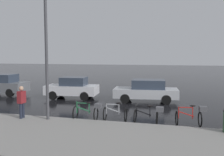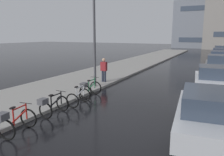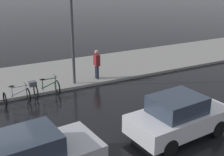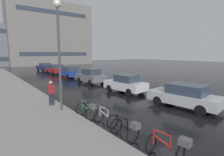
# 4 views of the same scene
# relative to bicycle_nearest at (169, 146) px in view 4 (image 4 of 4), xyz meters

# --- Properties ---
(ground_plane) EXTENTS (140.00, 140.00, 0.00)m
(ground_plane) POSITION_rel_bicycle_nearest_xyz_m (3.10, 2.05, -0.50)
(ground_plane) COLOR black
(sidewalk_kerb) EXTENTS (4.80, 60.00, 0.14)m
(sidewalk_kerb) POSITION_rel_bicycle_nearest_xyz_m (-2.90, 12.05, -0.43)
(sidewalk_kerb) COLOR gray
(sidewalk_kerb) RESTS_ON ground
(bicycle_nearest) EXTENTS (0.85, 1.40, 0.99)m
(bicycle_nearest) POSITION_rel_bicycle_nearest_xyz_m (0.00, 0.00, 0.00)
(bicycle_nearest) COLOR black
(bicycle_nearest) RESTS_ON ground
(bicycle_second) EXTENTS (0.69, 1.34, 0.91)m
(bicycle_second) POSITION_rel_bicycle_nearest_xyz_m (-0.13, 1.89, -0.03)
(bicycle_second) COLOR black
(bicycle_second) RESTS_ON ground
(bicycle_third) EXTENTS (0.73, 1.13, 0.94)m
(bicycle_third) POSITION_rel_bicycle_nearest_xyz_m (0.00, 3.56, -0.12)
(bicycle_third) COLOR black
(bicycle_third) RESTS_ON ground
(bicycle_farthest) EXTENTS (0.76, 1.40, 0.98)m
(bicycle_farthest) POSITION_rel_bicycle_nearest_xyz_m (-0.25, 4.86, -0.01)
(bicycle_farthest) COLOR black
(bicycle_farthest) RESTS_ON ground
(car_silver) EXTENTS (2.29, 4.53, 1.54)m
(car_silver) POSITION_rel_bicycle_nearest_xyz_m (5.56, 2.76, 0.28)
(car_silver) COLOR #B2B5BA
(car_silver) RESTS_ON ground
(car_white) EXTENTS (2.17, 3.97, 1.61)m
(car_white) POSITION_rel_bicycle_nearest_xyz_m (5.47, 8.27, 0.30)
(car_white) COLOR silver
(car_white) RESTS_ON ground
(car_grey) EXTENTS (1.91, 4.01, 1.70)m
(car_grey) POSITION_rel_bicycle_nearest_xyz_m (5.54, 14.43, 0.33)
(car_grey) COLOR slate
(car_grey) RESTS_ON ground
(car_blue) EXTENTS (2.04, 3.92, 1.62)m
(car_blue) POSITION_rel_bicycle_nearest_xyz_m (5.53, 20.19, 0.31)
(car_blue) COLOR navy
(car_blue) RESTS_ON ground
(car_red) EXTENTS (2.11, 3.81, 1.60)m
(car_red) POSITION_rel_bicycle_nearest_xyz_m (5.50, 25.84, 0.30)
(car_red) COLOR #AD1919
(car_red) RESTS_ON ground
(car_navy) EXTENTS (2.25, 4.22, 1.58)m
(car_navy) POSITION_rel_bicycle_nearest_xyz_m (5.50, 31.98, 0.31)
(car_navy) COLOR navy
(car_navy) RESTS_ON ground
(pedestrian) EXTENTS (0.41, 0.25, 1.72)m
(pedestrian) POSITION_rel_bicycle_nearest_xyz_m (-1.12, 8.01, 0.47)
(pedestrian) COLOR #1E2333
(pedestrian) RESTS_ON ground
(streetlamp) EXTENTS (0.43, 0.43, 6.33)m
(streetlamp) POSITION_rel_bicycle_nearest_xyz_m (-0.99, 6.67, 3.76)
(streetlamp) COLOR #424247
(streetlamp) RESTS_ON ground
(building_facade_main) EXTENTS (18.82, 7.16, 11.08)m
(building_facade_main) POSITION_rel_bicycle_nearest_xyz_m (3.85, 53.51, 5.04)
(building_facade_main) COLOR slate
(building_facade_main) RESTS_ON ground
(building_facade_side) EXTENTS (23.75, 7.19, 18.15)m
(building_facade_side) POSITION_rel_bicycle_nearest_xyz_m (13.44, 50.86, 8.58)
(building_facade_side) COLOR gray
(building_facade_side) RESTS_ON ground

